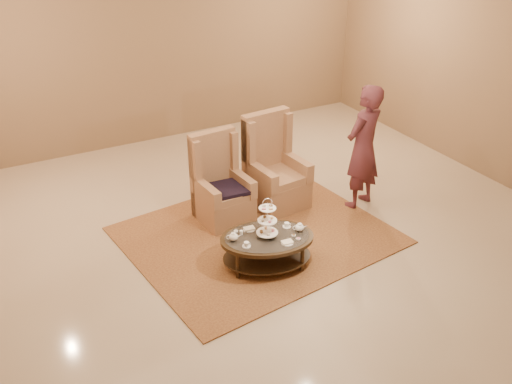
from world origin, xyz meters
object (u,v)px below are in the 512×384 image
armchair_left (221,191)px  armchair_right (273,175)px  tea_table (267,242)px  person (363,148)px

armchair_left → armchair_right: 0.85m
tea_table → armchair_right: 1.57m
tea_table → armchair_left: (-0.00, 1.31, 0.07)m
armchair_right → person: (1.08, -0.63, 0.45)m
armchair_right → tea_table: bearing=-127.8°
armchair_left → armchair_right: size_ratio=0.92×
tea_table → person: 2.12m
tea_table → armchair_right: bearing=75.6°
armchair_left → person: 2.08m
tea_table → armchair_left: armchair_left is taller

